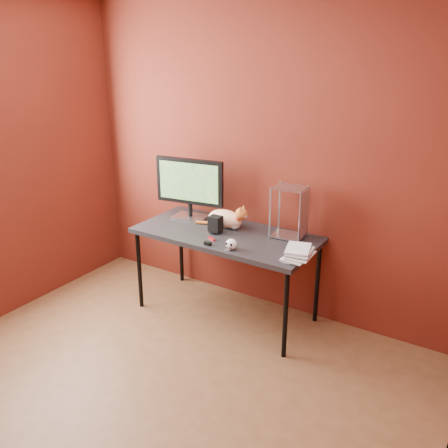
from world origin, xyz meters
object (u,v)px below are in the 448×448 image
Objects in this scene: monitor at (190,186)px; skull_mug at (231,244)px; desk at (226,239)px; speaker at (215,225)px; book_stack at (291,196)px; cat at (226,219)px.

monitor is 0.82m from skull_mug.
speaker reaches higher than desk.
skull_mug is (0.67, -0.40, -0.26)m from monitor.
monitor is 1.13m from book_stack.
monitor is at bearing 164.26° from desk.
speaker is at bearing -155.55° from desk.
speaker is (-0.29, 0.23, 0.02)m from skull_mug.
skull_mug is 0.62× the size of speaker.
speaker reaches higher than skull_mug.
cat is 0.50× the size of book_stack.
cat is at bearing 87.34° from speaker.
cat reaches higher than speaker.
book_stack reaches higher than monitor.
monitor is 0.44m from cat.
desk is 0.14m from speaker.
cat is at bearing 123.24° from desk.
desk is at bearing 127.50° from skull_mug.
speaker is at bearing -89.66° from cat.
speaker is 0.15× the size of book_stack.
desk is 10.76× the size of speaker.
skull_mug is (0.21, -0.27, 0.09)m from desk.
monitor is 0.47m from speaker.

